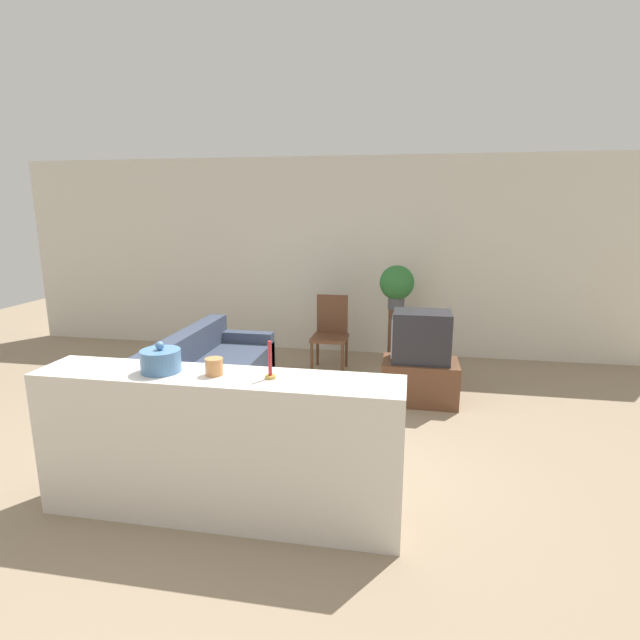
# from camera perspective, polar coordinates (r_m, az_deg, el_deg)

# --- Properties ---
(ground_plane) EXTENTS (14.00, 14.00, 0.00)m
(ground_plane) POSITION_cam_1_polar(r_m,az_deg,el_deg) (4.20, -7.82, -16.22)
(ground_plane) COLOR gray
(wall_back) EXTENTS (9.00, 0.06, 2.70)m
(wall_back) POSITION_cam_1_polar(r_m,az_deg,el_deg) (7.04, 0.55, 7.24)
(wall_back) COLOR beige
(wall_back) RESTS_ON ground_plane
(couch) EXTENTS (0.81, 1.98, 0.74)m
(couch) POSITION_cam_1_polar(r_m,az_deg,el_deg) (5.41, -12.57, -6.49)
(couch) COLOR #384256
(couch) RESTS_ON ground_plane
(tv_stand) EXTENTS (0.79, 0.52, 0.45)m
(tv_stand) POSITION_cam_1_polar(r_m,az_deg,el_deg) (5.44, 11.31, -6.85)
(tv_stand) COLOR brown
(tv_stand) RESTS_ON ground_plane
(television) EXTENTS (0.60, 0.42, 0.53)m
(television) POSITION_cam_1_polar(r_m,az_deg,el_deg) (5.30, 11.47, -1.86)
(television) COLOR #232328
(television) RESTS_ON tv_stand
(wooden_chair) EXTENTS (0.44, 0.44, 0.94)m
(wooden_chair) POSITION_cam_1_polar(r_m,az_deg,el_deg) (6.31, 1.23, -1.15)
(wooden_chair) COLOR brown
(wooden_chair) RESTS_ON ground_plane
(plant_stand) EXTENTS (0.19, 0.19, 0.75)m
(plant_stand) POSITION_cam_1_polar(r_m,az_deg,el_deg) (6.54, 8.57, -2.00)
(plant_stand) COLOR brown
(plant_stand) RESTS_ON ground_plane
(potted_plant) EXTENTS (0.44, 0.44, 0.56)m
(potted_plant) POSITION_cam_1_polar(r_m,az_deg,el_deg) (6.40, 8.77, 4.07)
(potted_plant) COLOR #4C4C51
(potted_plant) RESTS_ON plant_stand
(foreground_counter) EXTENTS (2.40, 0.44, 0.99)m
(foreground_counter) POSITION_cam_1_polar(r_m,az_deg,el_deg) (3.44, -11.46, -13.96)
(foreground_counter) COLOR silver
(foreground_counter) RESTS_ON ground_plane
(decorative_bowl) EXTENTS (0.26, 0.26, 0.20)m
(decorative_bowl) POSITION_cam_1_polar(r_m,az_deg,el_deg) (3.38, -17.73, -4.43)
(decorative_bowl) COLOR #4C7AAD
(decorative_bowl) RESTS_ON foreground_counter
(candle_jar) EXTENTS (0.11, 0.11, 0.11)m
(candle_jar) POSITION_cam_1_polar(r_m,az_deg,el_deg) (3.24, -12.00, -5.23)
(candle_jar) COLOR #C6844C
(candle_jar) RESTS_ON foreground_counter
(candlestick) EXTENTS (0.07, 0.07, 0.24)m
(candlestick) POSITION_cam_1_polar(r_m,az_deg,el_deg) (3.11, -5.72, -5.29)
(candlestick) COLOR #B7933D
(candlestick) RESTS_ON foreground_counter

